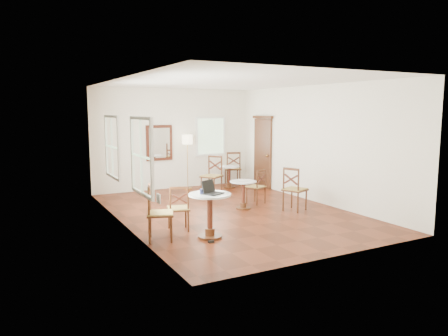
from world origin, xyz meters
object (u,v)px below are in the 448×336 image
object	(u,v)px
cafe_table_mid	(243,192)
cafe_table_back	(229,175)
chair_near_a	(178,208)
chair_back_a	(233,168)
chair_mid_a	(257,187)
mouse	(211,192)
cafe_table_near	(210,211)
navy_mug	(202,191)
water_glass	(202,192)
laptop	(211,190)
power_adapter	(211,242)
chair_back_b	(212,176)
chair_mid_b	(294,189)
floor_lamp	(187,143)
chair_near_b	(159,213)

from	to	relation	value
cafe_table_mid	cafe_table_back	xyz separation A→B (m)	(1.04, 2.60, -0.01)
chair_near_a	chair_back_a	xyz separation A→B (m)	(3.47, 4.05, 0.08)
chair_mid_a	mouse	bearing A→B (deg)	21.68
cafe_table_near	navy_mug	world-z (taller)	navy_mug
chair_back_a	water_glass	world-z (taller)	chair_back_a
cafe_table_back	chair_near_a	distance (m)	4.79
cafe_table_back	laptop	xyz separation A→B (m)	(-2.75, -4.36, 0.49)
laptop	power_adapter	distance (m)	0.93
cafe_table_near	chair_back_a	distance (m)	5.69
mouse	navy_mug	world-z (taller)	navy_mug
cafe_table_mid	chair_back_b	size ratio (longest dim) A/B	0.62
laptop	water_glass	size ratio (longest dim) A/B	4.99
cafe_table_back	mouse	world-z (taller)	mouse
cafe_table_mid	navy_mug	xyz separation A→B (m)	(-1.88, -1.70, 0.47)
chair_mid_b	power_adapter	distance (m)	3.14
cafe_table_back	water_glass	world-z (taller)	water_glass
mouse	cafe_table_mid	bearing A→B (deg)	40.15
power_adapter	chair_back_a	bearing A→B (deg)	57.24
power_adapter	chair_near_a	bearing A→B (deg)	102.53
cafe_table_back	floor_lamp	xyz separation A→B (m)	(-1.20, 0.43, 0.98)
mouse	laptop	bearing A→B (deg)	-109.99
water_glass	mouse	bearing A→B (deg)	16.23
cafe_table_back	chair_mid_a	size ratio (longest dim) A/B	0.76
chair_near_b	chair_mid_b	distance (m)	3.66
floor_lamp	mouse	world-z (taller)	floor_lamp
cafe_table_back	laptop	size ratio (longest dim) A/B	1.52
mouse	cafe_table_back	bearing A→B (deg)	52.95
chair_back_b	chair_mid_a	bearing A→B (deg)	-15.48
chair_mid_a	laptop	xyz separation A→B (m)	(-2.30, -2.08, 0.46)
chair_near_a	water_glass	distance (m)	0.85
chair_back_a	floor_lamp	size ratio (longest dim) A/B	0.65
chair_mid_b	chair_near_a	bearing A→B (deg)	72.58
mouse	water_glass	distance (m)	0.22
floor_lamp	power_adapter	bearing A→B (deg)	-108.60
mouse	power_adapter	xyz separation A→B (m)	(-0.17, -0.35, -0.83)
cafe_table_back	chair_near_b	size ratio (longest dim) A/B	0.65
laptop	navy_mug	size ratio (longest dim) A/B	3.54
chair_near_a	chair_mid_a	size ratio (longest dim) A/B	1.03
laptop	power_adapter	size ratio (longest dim) A/B	4.15
cafe_table_near	chair_near_b	bearing A→B (deg)	161.70
chair_near_b	chair_back_b	distance (m)	4.31
cafe_table_mid	mouse	distance (m)	2.42
chair_mid_a	chair_back_a	distance (m)	2.81
chair_mid_a	laptop	distance (m)	3.14
cafe_table_mid	chair_near_b	xyz separation A→B (m)	(-2.63, -1.44, 0.09)
chair_mid_a	water_glass	size ratio (longest dim) A/B	10.07
chair_mid_b	navy_mug	world-z (taller)	chair_mid_b
cafe_table_near	laptop	distance (m)	0.38
cafe_table_near	chair_mid_a	distance (m)	3.11
chair_near_b	navy_mug	distance (m)	0.88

